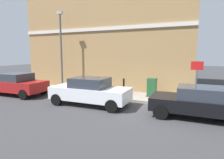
# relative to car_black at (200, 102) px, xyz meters

# --- Properties ---
(ground) EXTENTS (80.00, 80.00, 0.00)m
(ground) POSITION_rel_car_black_xyz_m (0.48, 2.19, -0.72)
(ground) COLOR #38383A
(sidewalk) EXTENTS (2.34, 30.00, 0.15)m
(sidewalk) POSITION_rel_car_black_xyz_m (2.51, 8.19, -0.64)
(sidewalk) COLOR gray
(sidewalk) RESTS_ON ground
(corner_building) EXTENTS (6.94, 13.62, 7.85)m
(corner_building) POSITION_rel_car_black_xyz_m (7.10, 7.00, 3.21)
(corner_building) COLOR #9E7A4C
(corner_building) RESTS_ON ground
(car_black) EXTENTS (1.95, 4.25, 1.39)m
(car_black) POSITION_rel_car_black_xyz_m (0.00, 0.00, 0.00)
(car_black) COLOR black
(car_black) RESTS_ON ground
(car_white) EXTENTS (1.86, 4.39, 1.52)m
(car_white) POSITION_rel_car_black_xyz_m (-0.09, 5.50, 0.06)
(car_white) COLOR silver
(car_white) RESTS_ON ground
(car_red) EXTENTS (2.02, 4.41, 1.50)m
(car_red) POSITION_rel_car_black_xyz_m (0.10, 11.49, 0.05)
(car_red) COLOR maroon
(car_red) RESTS_ON ground
(utility_cabinet) EXTENTS (0.46, 0.61, 1.15)m
(utility_cabinet) POSITION_rel_car_black_xyz_m (2.67, 2.66, -0.04)
(utility_cabinet) COLOR #1E4C28
(utility_cabinet) RESTS_ON sidewalk
(bollard_near_cabinet) EXTENTS (0.14, 0.14, 1.04)m
(bollard_near_cabinet) POSITION_rel_car_black_xyz_m (2.77, 4.56, -0.01)
(bollard_near_cabinet) COLOR black
(bollard_near_cabinet) RESTS_ON sidewalk
(bollard_far_kerb) EXTENTS (0.14, 0.14, 1.04)m
(bollard_far_kerb) POSITION_rel_car_black_xyz_m (1.60, 6.06, -0.01)
(bollard_far_kerb) COLOR black
(bollard_far_kerb) RESTS_ON sidewalk
(street_sign) EXTENTS (0.08, 0.60, 2.30)m
(street_sign) POSITION_rel_car_black_xyz_m (1.72, 0.18, 0.94)
(street_sign) COLOR #59595B
(street_sign) RESTS_ON sidewalk
(lamppost) EXTENTS (0.20, 0.44, 5.72)m
(lamppost) POSITION_rel_car_black_xyz_m (2.51, 9.43, 2.59)
(lamppost) COLOR #59595B
(lamppost) RESTS_ON sidewalk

